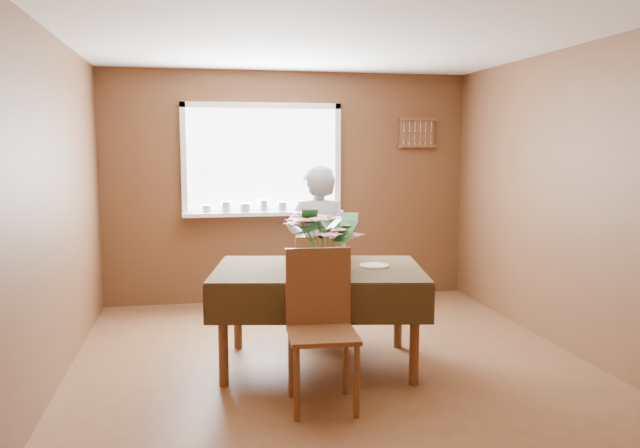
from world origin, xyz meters
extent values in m
plane|color=brown|center=(0.00, 0.00, 0.00)|extent=(4.50, 4.50, 0.00)
plane|color=white|center=(0.00, 0.00, 2.50)|extent=(4.50, 4.50, 0.00)
plane|color=brown|center=(0.00, 2.25, 1.25)|extent=(4.00, 0.00, 4.00)
plane|color=brown|center=(0.00, -2.25, 1.25)|extent=(4.00, 0.00, 4.00)
plane|color=brown|center=(-2.00, 0.00, 1.25)|extent=(0.00, 4.50, 4.50)
plane|color=brown|center=(2.00, 0.00, 1.25)|extent=(0.00, 4.50, 4.50)
cube|color=white|center=(-0.30, 2.23, 1.55)|extent=(1.60, 0.01, 1.10)
cube|color=white|center=(-0.30, 2.22, 2.13)|extent=(1.72, 0.06, 0.06)
cube|color=white|center=(-0.30, 2.22, 0.97)|extent=(1.72, 0.06, 0.06)
cube|color=white|center=(-1.13, 2.22, 1.55)|extent=(0.06, 0.06, 1.22)
cube|color=white|center=(0.53, 2.22, 1.55)|extent=(0.06, 0.06, 1.22)
cube|color=white|center=(-0.30, 2.15, 0.98)|extent=(1.72, 0.20, 0.04)
cylinder|color=white|center=(-0.90, 2.13, 1.04)|extent=(0.09, 0.09, 0.08)
cylinder|color=white|center=(-0.70, 2.13, 1.06)|extent=(0.11, 0.11, 0.12)
cylinder|color=white|center=(-0.50, 2.13, 1.05)|extent=(0.12, 0.12, 0.09)
cylinder|color=white|center=(-0.30, 2.13, 1.06)|extent=(0.10, 0.10, 0.13)
cylinder|color=white|center=(-0.10, 2.13, 1.05)|extent=(0.11, 0.11, 0.10)
cylinder|color=white|center=(0.10, 2.13, 1.04)|extent=(0.09, 0.09, 0.08)
cylinder|color=white|center=(0.30, 2.13, 1.06)|extent=(0.11, 0.11, 0.12)
cube|color=brown|center=(1.45, 2.23, 1.85)|extent=(0.40, 0.03, 0.30)
cube|color=brown|center=(1.45, 2.21, 2.00)|extent=(0.44, 0.04, 0.03)
cube|color=brown|center=(1.45, 2.21, 1.70)|extent=(0.44, 0.04, 0.03)
cylinder|color=brown|center=(-0.85, -0.20, 0.36)|extent=(0.07, 0.07, 0.72)
cylinder|color=brown|center=(0.48, -0.45, 0.36)|extent=(0.07, 0.07, 0.72)
cylinder|color=brown|center=(-0.69, 0.63, 0.36)|extent=(0.07, 0.07, 0.72)
cylinder|color=brown|center=(0.64, 0.38, 0.36)|extent=(0.07, 0.07, 0.72)
cube|color=brown|center=(-0.10, 0.09, 0.74)|extent=(1.68, 1.27, 0.04)
cube|color=black|center=(-0.10, 0.09, 0.76)|extent=(1.75, 1.34, 0.01)
cube|color=black|center=(-0.20, -0.43, 0.62)|extent=(1.55, 0.30, 0.28)
cube|color=black|center=(0.00, 0.62, 0.62)|extent=(1.55, 0.30, 0.28)
cube|color=black|center=(-0.88, 0.24, 0.62)|extent=(0.21, 1.06, 0.28)
cube|color=black|center=(0.67, -0.05, 0.62)|extent=(0.21, 1.06, 0.28)
cube|color=#5071E4|center=(-0.15, -0.16, 0.77)|extent=(0.51, 0.41, 0.01)
cylinder|color=brown|center=(0.20, 1.06, 0.21)|extent=(0.04, 0.04, 0.42)
cylinder|color=brown|center=(-0.14, 1.08, 0.21)|extent=(0.04, 0.04, 0.42)
cylinder|color=brown|center=(0.19, 0.72, 0.21)|extent=(0.04, 0.04, 0.42)
cylinder|color=brown|center=(-0.15, 0.74, 0.21)|extent=(0.04, 0.04, 0.42)
cube|color=brown|center=(0.03, 0.90, 0.44)|extent=(0.41, 0.41, 0.03)
cube|color=brown|center=(0.02, 0.72, 0.69)|extent=(0.39, 0.05, 0.47)
cylinder|color=brown|center=(-0.43, -0.87, 0.23)|extent=(0.04, 0.04, 0.47)
cylinder|color=brown|center=(-0.06, -0.89, 0.23)|extent=(0.04, 0.04, 0.47)
cylinder|color=brown|center=(-0.41, -0.50, 0.23)|extent=(0.04, 0.04, 0.47)
cylinder|color=brown|center=(-0.03, -0.52, 0.23)|extent=(0.04, 0.04, 0.47)
cube|color=brown|center=(-0.23, -0.70, 0.48)|extent=(0.46, 0.46, 0.03)
cube|color=brown|center=(-0.22, -0.49, 0.76)|extent=(0.44, 0.06, 0.52)
imported|color=white|center=(0.03, 0.81, 0.77)|extent=(0.59, 0.42, 1.54)
cylinder|color=white|center=(-0.09, -0.10, 0.83)|extent=(0.10, 0.10, 0.13)
cylinder|color=#33662D|center=(-0.09, -0.10, 0.93)|extent=(0.06, 0.06, 0.09)
cylinder|color=white|center=(0.33, 0.06, 0.78)|extent=(0.24, 0.24, 0.01)
cube|color=silver|center=(0.01, -0.17, 0.78)|extent=(0.06, 0.20, 0.00)
camera|label=1|loc=(-1.01, -4.52, 1.69)|focal=35.00mm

